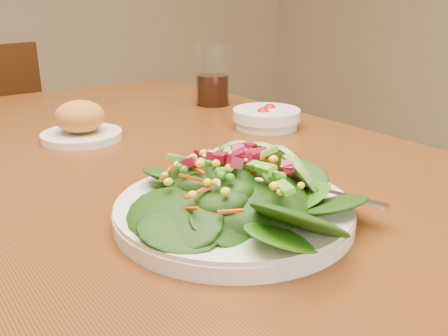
{
  "coord_description": "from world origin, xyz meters",
  "views": [
    {
      "loc": [
        -0.36,
        -0.72,
        1.02
      ],
      "look_at": [
        -0.02,
        -0.26,
        0.81
      ],
      "focal_mm": 40.0,
      "sensor_mm": 36.0,
      "label": 1
    }
  ],
  "objects": [
    {
      "name": "bread_plate",
      "position": [
        -0.05,
        0.17,
        0.78
      ],
      "size": [
        0.15,
        0.15,
        0.08
      ],
      "color": "white",
      "rests_on": "dining_table"
    },
    {
      "name": "salad_plate",
      "position": [
        -0.01,
        -0.28,
        0.78
      ],
      "size": [
        0.29,
        0.29,
        0.08
      ],
      "rotation": [
        0.0,
        0.0,
        -0.25
      ],
      "color": "white",
      "rests_on": "dining_table"
    },
    {
      "name": "drinking_glass",
      "position": [
        0.33,
        0.29,
        0.81
      ],
      "size": [
        0.08,
        0.08,
        0.15
      ],
      "color": "silver",
      "rests_on": "dining_table"
    },
    {
      "name": "dining_table",
      "position": [
        0.0,
        0.0,
        0.65
      ],
      "size": [
        0.9,
        1.4,
        0.75
      ],
      "color": "brown",
      "rests_on": "ground_plane"
    },
    {
      "name": "tomato_bowl",
      "position": [
        0.29,
        0.04,
        0.77
      ],
      "size": [
        0.14,
        0.14,
        0.05
      ],
      "color": "white",
      "rests_on": "dining_table"
    }
  ]
}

